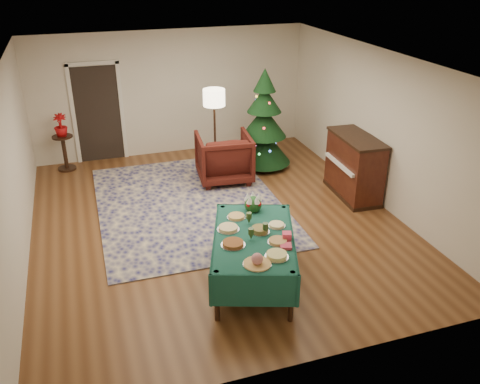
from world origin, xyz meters
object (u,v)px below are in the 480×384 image
object	(u,v)px
armchair	(224,155)
christmas_tree	(264,124)
gift_box	(287,236)
piano	(354,167)
floor_lamp	(214,103)
buffet_table	(254,245)
potted_plant	(61,130)
side_table	(65,153)

from	to	relation	value
armchair	christmas_tree	xyz separation A→B (m)	(1.00, 0.44, 0.41)
gift_box	piano	distance (m)	3.21
christmas_tree	piano	distance (m)	2.18
armchair	gift_box	bearing A→B (deg)	92.53
gift_box	floor_lamp	size ratio (longest dim) A/B	0.07
floor_lamp	piano	distance (m)	2.94
gift_box	christmas_tree	xyz separation A→B (m)	(1.21, 4.08, 0.16)
christmas_tree	gift_box	bearing A→B (deg)	-106.53
buffet_table	piano	distance (m)	3.35
gift_box	buffet_table	bearing A→B (deg)	149.80
potted_plant	buffet_table	bearing A→B (deg)	-64.31
armchair	floor_lamp	bearing A→B (deg)	-69.94
buffet_table	armchair	bearing A→B (deg)	80.06
armchair	christmas_tree	bearing A→B (deg)	-150.45
side_table	christmas_tree	bearing A→B (deg)	-15.68
armchair	piano	size ratio (longest dim) A/B	0.77
buffet_table	armchair	world-z (taller)	armchair
christmas_tree	potted_plant	bearing A→B (deg)	164.32
armchair	potted_plant	bearing A→B (deg)	-21.54
gift_box	floor_lamp	bearing A→B (deg)	88.11
buffet_table	piano	xyz separation A→B (m)	(2.68, 2.00, -0.01)
gift_box	side_table	distance (m)	5.91
gift_box	side_table	size ratio (longest dim) A/B	0.16
floor_lamp	potted_plant	distance (m)	3.22
christmas_tree	piano	size ratio (longest dim) A/B	1.51
side_table	piano	size ratio (longest dim) A/B	0.54
buffet_table	christmas_tree	world-z (taller)	christmas_tree
floor_lamp	christmas_tree	world-z (taller)	christmas_tree
side_table	christmas_tree	xyz separation A→B (m)	(3.99, -1.12, 0.58)
armchair	christmas_tree	size ratio (longest dim) A/B	0.51
floor_lamp	side_table	world-z (taller)	floor_lamp
piano	gift_box	bearing A→B (deg)	-135.88
gift_box	piano	xyz separation A→B (m)	(2.30, 2.23, -0.21)
gift_box	armchair	size ratio (longest dim) A/B	0.11
gift_box	side_table	xyz separation A→B (m)	(-2.78, 5.20, -0.42)
potted_plant	christmas_tree	size ratio (longest dim) A/B	0.22
gift_box	armchair	distance (m)	3.66
floor_lamp	gift_box	bearing A→B (deg)	-91.89
potted_plant	piano	size ratio (longest dim) A/B	0.34
armchair	floor_lamp	world-z (taller)	floor_lamp
armchair	side_table	size ratio (longest dim) A/B	1.43
potted_plant	christmas_tree	xyz separation A→B (m)	(3.99, -1.12, 0.07)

